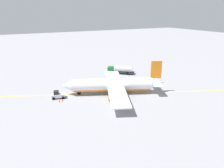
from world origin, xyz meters
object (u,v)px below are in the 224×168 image
(fuel_tanker, at_px, (121,69))
(safety_cone_wingtip, at_px, (59,101))
(airplane, at_px, (114,85))
(pushback_tug, at_px, (58,95))
(safety_cone_nose, at_px, (62,100))
(refueling_worker, at_px, (106,76))

(fuel_tanker, xyz_separation_m, safety_cone_wingtip, (28.53, 16.38, -1.43))
(fuel_tanker, distance_m, safety_cone_wingtip, 32.92)
(safety_cone_wingtip, bearing_deg, airplane, 175.30)
(fuel_tanker, bearing_deg, airplane, 54.65)
(pushback_tug, height_order, safety_cone_nose, pushback_tug)
(safety_cone_nose, bearing_deg, pushback_tug, -79.95)
(airplane, distance_m, safety_cone_nose, 15.39)
(refueling_worker, bearing_deg, airplane, 72.39)
(pushback_tug, distance_m, safety_cone_nose, 2.80)
(airplane, relative_size, refueling_worker, 18.10)
(pushback_tug, xyz_separation_m, safety_cone_wingtip, (0.35, 2.69, -0.71))
(safety_cone_nose, bearing_deg, refueling_worker, -146.33)
(airplane, bearing_deg, refueling_worker, -107.61)
(airplane, xyz_separation_m, safety_cone_wingtip, (15.97, -1.31, -2.36))
(fuel_tanker, bearing_deg, safety_cone_wingtip, 29.86)
(safety_cone_nose, distance_m, safety_cone_wingtip, 0.82)
(fuel_tanker, bearing_deg, refueling_worker, 21.91)
(fuel_tanker, bearing_deg, safety_cone_nose, 30.56)
(fuel_tanker, relative_size, pushback_tug, 2.38)
(airplane, height_order, refueling_worker, airplane)
(airplane, distance_m, refueling_worker, 15.32)
(refueling_worker, height_order, safety_cone_nose, refueling_worker)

